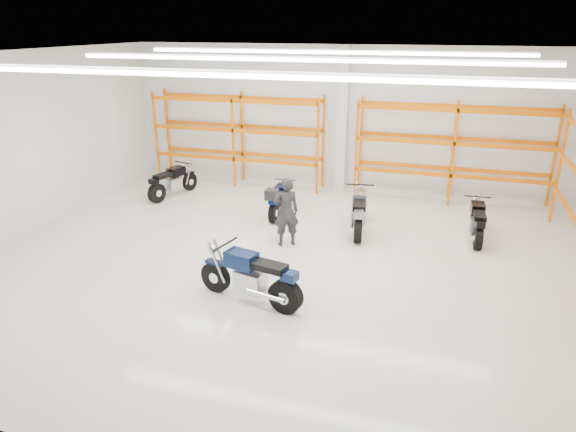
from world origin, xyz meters
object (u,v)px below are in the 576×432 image
(standing_man, at_px, (286,212))
(structural_column, at_px, (342,120))
(motorcycle_back_a, at_px, (171,183))
(motorcycle_back_d, at_px, (477,223))
(motorcycle_back_b, at_px, (279,200))
(motorcycle_main, at_px, (254,279))
(motorcycle_back_c, at_px, (359,213))

(standing_man, bearing_deg, structural_column, -124.28)
(motorcycle_back_a, bearing_deg, motorcycle_back_d, -5.38)
(motorcycle_back_a, height_order, motorcycle_back_d, motorcycle_back_a)
(motorcycle_back_a, height_order, motorcycle_back_b, motorcycle_back_a)
(motorcycle_main, distance_m, motorcycle_back_b, 4.79)
(motorcycle_back_b, height_order, motorcycle_back_c, motorcycle_back_c)
(motorcycle_main, xyz_separation_m, motorcycle_back_c, (1.32, 4.21, -0.01))
(motorcycle_back_c, height_order, motorcycle_back_d, motorcycle_back_c)
(motorcycle_main, distance_m, standing_man, 2.89)
(motorcycle_back_b, distance_m, motorcycle_back_c, 2.37)
(motorcycle_main, bearing_deg, motorcycle_back_a, 131.25)
(motorcycle_back_c, bearing_deg, motorcycle_back_b, 168.42)
(motorcycle_back_a, xyz_separation_m, motorcycle_back_c, (6.03, -1.16, 0.05))
(motorcycle_back_c, distance_m, standing_man, 2.08)
(motorcycle_back_c, height_order, structural_column, structural_column)
(motorcycle_back_d, bearing_deg, standing_man, -159.55)
(motorcycle_back_c, xyz_separation_m, structural_column, (-1.18, 3.50, 1.74))
(motorcycle_back_d, height_order, structural_column, structural_column)
(motorcycle_main, distance_m, motorcycle_back_c, 4.41)
(motorcycle_main, xyz_separation_m, motorcycle_back_d, (4.23, 4.53, -0.07))
(motorcycle_back_b, distance_m, motorcycle_back_d, 5.22)
(motorcycle_back_b, height_order, motorcycle_back_d, motorcycle_back_b)
(structural_column, bearing_deg, motorcycle_main, -91.10)
(motorcycle_back_b, relative_size, standing_man, 1.13)
(motorcycle_back_a, relative_size, motorcycle_back_b, 1.03)
(motorcycle_back_b, bearing_deg, motorcycle_main, -78.03)
(motorcycle_back_b, bearing_deg, motorcycle_back_a, 169.57)
(motorcycle_back_a, distance_m, structural_column, 5.68)
(motorcycle_back_c, distance_m, motorcycle_back_d, 2.92)
(motorcycle_back_d, distance_m, structural_column, 5.47)
(structural_column, bearing_deg, motorcycle_back_c, -71.41)
(motorcycle_back_a, height_order, motorcycle_back_c, motorcycle_back_c)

